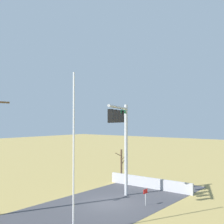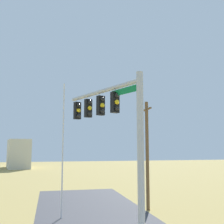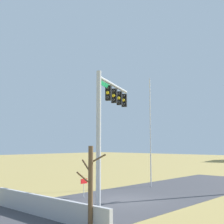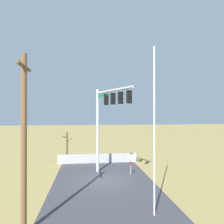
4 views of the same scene
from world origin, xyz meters
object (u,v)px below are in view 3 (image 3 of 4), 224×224
Objects in this scene: signal_mast at (108,112)px; open_sign at (84,184)px; flagpole at (150,131)px; bare_tree at (90,187)px.

signal_mast reaches higher than open_sign.
signal_mast is 0.85× the size of flagpole.
open_sign is at bearing -130.45° from bare_tree.
signal_mast is at bearing -143.42° from bare_tree.
signal_mast is at bearing 14.90° from flagpole.
flagpole is (-7.26, -1.93, -0.94)m from signal_mast.
flagpole is 13.99m from bare_tree.
signal_mast is at bearing 90.39° from open_sign.
bare_tree is (5.17, 3.84, -3.76)m from signal_mast.
flagpole is 7.54× the size of open_sign.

